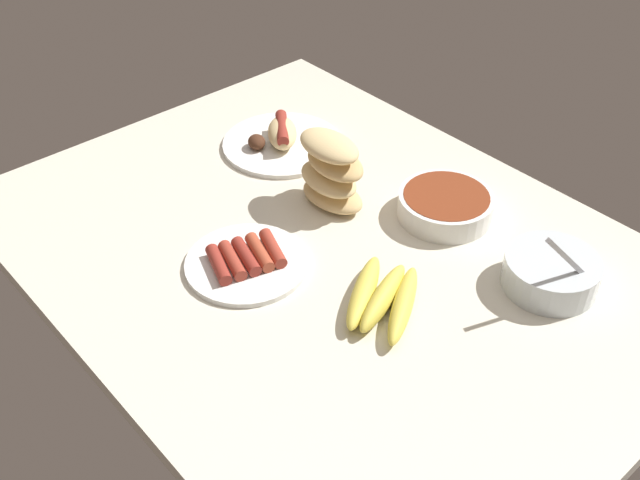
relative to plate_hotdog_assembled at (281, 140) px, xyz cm
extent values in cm
cube|color=silver|center=(31.07, -15.06, -3.11)|extent=(120.00, 90.00, 3.00)
cylinder|color=white|center=(0.07, 0.23, -1.11)|extent=(25.23, 25.23, 1.00)
ellipsoid|color=#E5C689|center=(0.07, 0.23, 1.59)|extent=(12.94, 11.79, 4.40)
cylinder|color=maroon|center=(0.07, 0.23, 2.80)|extent=(10.32, 8.55, 2.40)
ellipsoid|color=#472819|center=(-1.67, -5.17, 0.79)|extent=(5.55, 5.19, 2.80)
cylinder|color=white|center=(38.72, 7.41, 0.67)|extent=(17.55, 17.55, 4.56)
cylinder|color=maroon|center=(38.72, 7.41, 2.55)|extent=(15.79, 15.79, 1.00)
ellipsoid|color=#DBB77A|center=(22.17, -5.61, 0.19)|extent=(13.91, 9.09, 3.60)
ellipsoid|color=#E5C689|center=(21.38, -5.96, 3.79)|extent=(14.07, 9.38, 3.60)
ellipsoid|color=tan|center=(22.23, -5.13, 7.39)|extent=(14.19, 9.60, 3.60)
ellipsoid|color=#E5C689|center=(21.42, -5.93, 10.99)|extent=(13.62, 8.58, 3.60)
cylinder|color=white|center=(25.80, -28.73, -1.11)|extent=(21.18, 21.18, 1.00)
cylinder|color=maroon|center=(24.46, -33.48, 0.51)|extent=(9.12, 5.11, 2.24)
cylinder|color=#9E3828|center=(25.13, -31.11, 0.51)|extent=(9.15, 4.77, 2.24)
cylinder|color=maroon|center=(25.80, -28.73, 0.51)|extent=(9.16, 4.60, 2.24)
cylinder|color=#AD472D|center=(26.47, -26.36, 0.51)|extent=(9.15, 4.80, 2.24)
cylinder|color=#9E3828|center=(27.14, -23.98, 0.51)|extent=(9.12, 5.14, 2.24)
ellipsoid|color=#E5D14C|center=(51.42, -17.10, 0.25)|extent=(12.46, 16.96, 3.71)
ellipsoid|color=#E5D14C|center=(48.27, -18.37, 0.39)|extent=(9.43, 16.92, 3.99)
ellipsoid|color=#E5D14C|center=(45.12, -19.65, 0.19)|extent=(12.46, 16.83, 3.59)
cylinder|color=silver|center=(62.88, 5.86, 1.16)|extent=(15.70, 15.70, 5.53)
cylinder|color=beige|center=(62.88, 5.86, 2.27)|extent=(13.82, 13.82, 2.49)
cube|color=#B7B7BC|center=(66.41, 3.90, 7.07)|extent=(4.26, 11.12, 12.31)
camera|label=1|loc=(107.57, -84.15, 83.68)|focal=42.57mm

